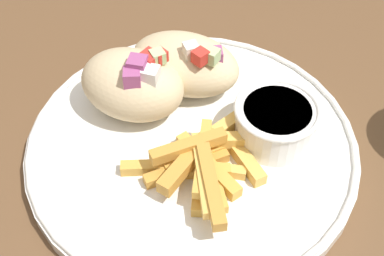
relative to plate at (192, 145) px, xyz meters
name	(u,v)px	position (x,y,z in m)	size (l,w,h in m)	color
table	(197,223)	(0.03, -0.02, -0.08)	(1.39, 1.39, 0.76)	brown
plate	(192,145)	(0.00, 0.00, 0.00)	(0.31, 0.31, 0.02)	white
pita_sandwich_near	(133,84)	(-0.07, -0.02, 0.04)	(0.13, 0.12, 0.07)	beige
pita_sandwich_far	(185,64)	(-0.07, 0.04, 0.03)	(0.13, 0.13, 0.07)	beige
fries_pile	(203,162)	(0.03, -0.01, 0.02)	(0.11, 0.13, 0.03)	gold
sauce_ramekin	(273,117)	(0.03, 0.07, 0.03)	(0.08, 0.08, 0.04)	white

